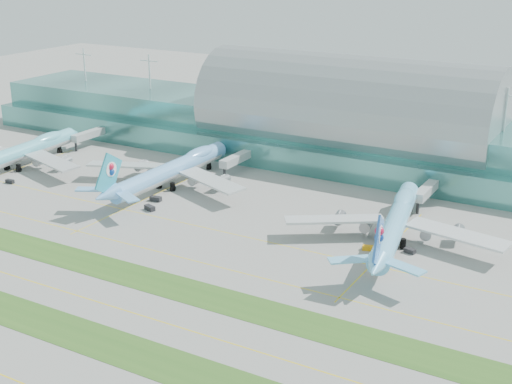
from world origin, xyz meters
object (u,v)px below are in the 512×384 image
Objects in this scene: airliner_a at (19,152)px; airliner_c at (396,222)px; airliner_b at (173,169)px; terminal at (347,127)px.

airliner_a is 153.85m from airliner_c.
airliner_a is at bearing -169.94° from airliner_b.
terminal reaches higher than airliner_b.
airliner_b is at bearing 5.37° from airliner_a.
terminal is 4.40× the size of airliner_b.
terminal is 4.47× the size of airliner_a.
airliner_b reaches higher than airliner_c.
airliner_b reaches higher than airliner_a.
airliner_c is at bearing -3.69° from airliner_a.
airliner_b is (65.92, 11.71, 0.11)m from airliner_a.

